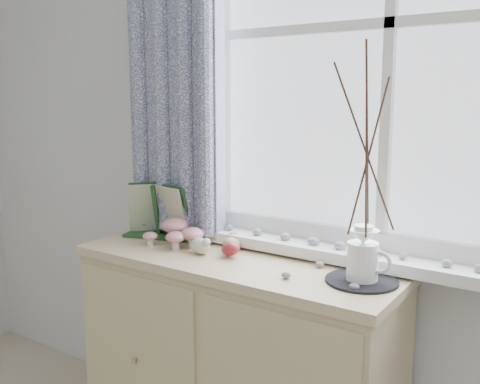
{
  "coord_description": "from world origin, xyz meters",
  "views": [
    {
      "loc": [
        0.89,
        0.24,
        1.41
      ],
      "look_at": [
        -0.1,
        1.7,
        1.1
      ],
      "focal_mm": 40.0,
      "sensor_mm": 36.0,
      "label": 1
    }
  ],
  "objects_px": {
    "sideboard": "(236,367)",
    "toadstool_cluster": "(177,231)",
    "twig_pitcher": "(367,147)",
    "botanical_book": "(154,211)"
  },
  "relations": [
    {
      "from": "sideboard",
      "to": "twig_pitcher",
      "type": "xyz_separation_m",
      "value": [
        0.47,
        0.01,
        0.84
      ]
    },
    {
      "from": "botanical_book",
      "to": "twig_pitcher",
      "type": "relative_size",
      "value": 0.45
    },
    {
      "from": "sideboard",
      "to": "twig_pitcher",
      "type": "height_order",
      "value": "twig_pitcher"
    },
    {
      "from": "botanical_book",
      "to": "toadstool_cluster",
      "type": "distance_m",
      "value": 0.16
    },
    {
      "from": "sideboard",
      "to": "toadstool_cluster",
      "type": "xyz_separation_m",
      "value": [
        -0.27,
        0.0,
        0.48
      ]
    },
    {
      "from": "sideboard",
      "to": "toadstool_cluster",
      "type": "distance_m",
      "value": 0.55
    },
    {
      "from": "toadstool_cluster",
      "to": "twig_pitcher",
      "type": "relative_size",
      "value": 0.32
    },
    {
      "from": "sideboard",
      "to": "twig_pitcher",
      "type": "distance_m",
      "value": 0.97
    },
    {
      "from": "sideboard",
      "to": "toadstool_cluster",
      "type": "relative_size",
      "value": 5.16
    },
    {
      "from": "toadstool_cluster",
      "to": "twig_pitcher",
      "type": "distance_m",
      "value": 0.83
    }
  ]
}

